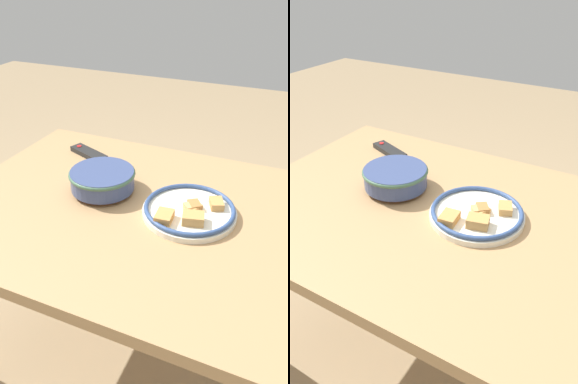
# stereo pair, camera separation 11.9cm
# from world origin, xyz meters

# --- Properties ---
(ground_plane) EXTENTS (8.00, 8.00, 0.00)m
(ground_plane) POSITION_xyz_m (0.00, 0.00, 0.00)
(ground_plane) COLOR #9E8460
(dining_table) EXTENTS (1.20, 0.89, 0.71)m
(dining_table) POSITION_xyz_m (0.00, 0.00, 0.62)
(dining_table) COLOR tan
(dining_table) RESTS_ON ground_plane
(noodle_bowl) EXTENTS (0.22, 0.22, 0.08)m
(noodle_bowl) POSITION_xyz_m (-0.14, 0.04, 0.75)
(noodle_bowl) COLOR #384775
(noodle_bowl) RESTS_ON dining_table
(food_plate) EXTENTS (0.29, 0.29, 0.05)m
(food_plate) POSITION_xyz_m (0.17, 0.02, 0.72)
(food_plate) COLOR silver
(food_plate) RESTS_ON dining_table
(tv_remote) EXTENTS (0.18, 0.11, 0.02)m
(tv_remote) POSITION_xyz_m (-0.33, 0.26, 0.72)
(tv_remote) COLOR black
(tv_remote) RESTS_ON dining_table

